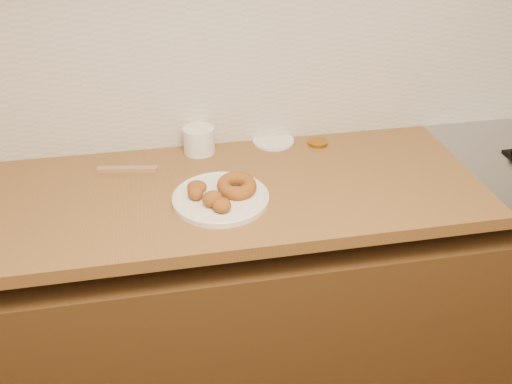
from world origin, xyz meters
TOP-DOWN VIEW (x-y plane):
  - wall_back at (0.00, 2.00)m, footprint 4.00×0.02m
  - base_cabinet at (0.00, 1.69)m, footprint 3.60×0.60m
  - butcher_block at (-0.65, 1.69)m, footprint 2.30×0.62m
  - backsplash at (0.00, 1.99)m, footprint 3.60×0.02m
  - donut_plate at (-0.30, 1.62)m, footprint 0.28×0.28m
  - ring_donut at (-0.25, 1.63)m, footprint 0.15×0.15m
  - fried_dough_chunks at (-0.34, 1.59)m, footprint 0.13×0.19m
  - plastic_tub at (-0.33, 1.93)m, footprint 0.12×0.12m
  - tub_lid at (-0.07, 1.95)m, footprint 0.17×0.17m
  - brass_jar_lid at (0.08, 1.91)m, footprint 0.09×0.09m
  - wooden_utensil at (-0.57, 1.84)m, footprint 0.19×0.05m

SIDE VIEW (x-z plane):
  - base_cabinet at x=0.00m, z-range 0.00..0.77m
  - butcher_block at x=-0.65m, z-range 0.86..0.90m
  - tub_lid at x=-0.07m, z-range 0.90..0.91m
  - brass_jar_lid at x=0.08m, z-range 0.90..0.91m
  - wooden_utensil at x=-0.57m, z-range 0.90..0.91m
  - donut_plate at x=-0.30m, z-range 0.90..0.92m
  - ring_donut at x=-0.25m, z-range 0.91..0.96m
  - fried_dough_chunks at x=-0.34m, z-range 0.91..0.96m
  - plastic_tub at x=-0.33m, z-range 0.90..0.99m
  - backsplash at x=0.00m, z-range 0.90..1.50m
  - wall_back at x=0.00m, z-range 0.00..2.70m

